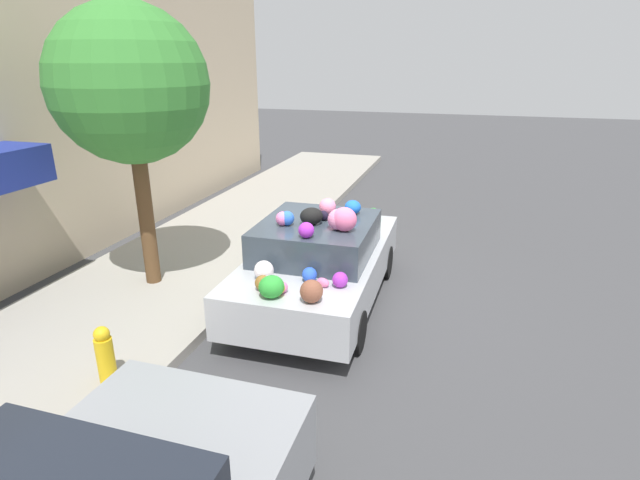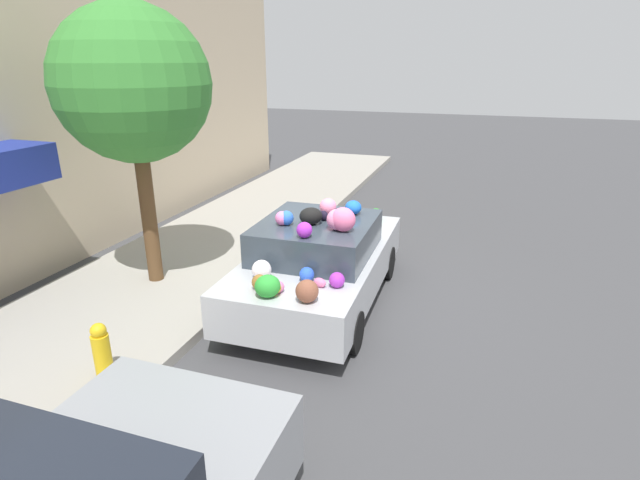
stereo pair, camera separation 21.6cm
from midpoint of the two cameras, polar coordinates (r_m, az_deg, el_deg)
ground_plane at (r=8.06m, az=-1.40°, el=-6.91°), size 60.00×60.00×0.00m
sidewalk_curb at (r=9.16m, az=-17.70°, el=-3.96°), size 24.00×3.20×0.15m
building_facade at (r=9.83m, az=-30.95°, el=11.80°), size 18.00×1.20×5.50m
street_tree at (r=8.15m, az=-21.66°, el=16.05°), size 2.32×2.32×4.30m
fire_hydrant at (r=6.33m, az=-24.28°, el=-11.86°), size 0.20×0.20×0.70m
art_car at (r=7.68m, az=-0.89°, el=-2.31°), size 4.02×1.93×1.73m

